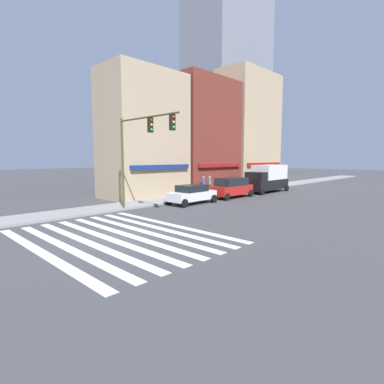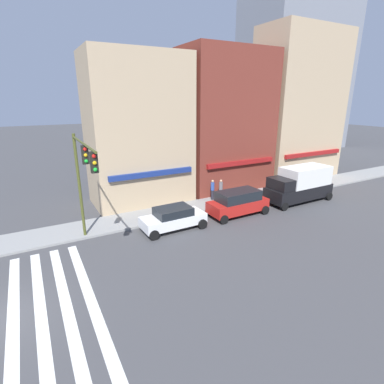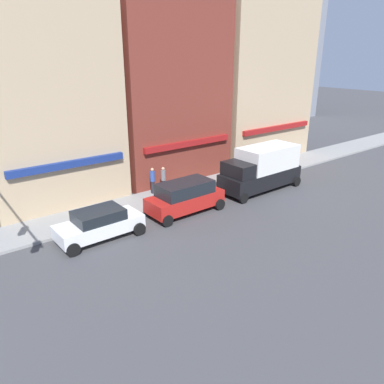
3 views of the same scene
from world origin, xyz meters
name	(u,v)px [view 1 (image 1 of 3)]	position (x,y,z in m)	size (l,w,h in m)	color
ground_plane	(118,236)	(0.00, 0.00, 0.00)	(200.00, 200.00, 0.00)	#424244
sidewalk_left	(56,215)	(0.00, 7.50, 0.07)	(120.00, 3.00, 0.15)	gray
crosswalk_stripes	(118,236)	(0.00, 0.00, 0.00)	(7.54, 10.80, 0.01)	silver
storefront_row	(212,133)	(20.58, 11.50, 6.89)	(27.07, 5.30, 15.54)	tan
tower_distant	(228,73)	(44.41, 27.44, 21.56)	(17.89, 10.87, 43.12)	gray
traffic_signal	(140,142)	(4.52, 4.21, 4.88)	(0.32, 6.15, 6.68)	#474C1E
sedan_white	(192,194)	(10.08, 4.70, 0.84)	(4.44, 2.02, 1.59)	white
suv_red	(231,187)	(15.57, 4.70, 1.03)	(4.73, 2.12, 1.94)	#B21E19
box_truck_black	(267,178)	(22.19, 4.70, 1.59)	(6.23, 2.42, 3.04)	black
pedestrian_green_top	(255,181)	(23.13, 6.89, 1.07)	(0.32, 0.32, 1.77)	#23232D
pedestrian_blue_shirt	(204,184)	(15.61, 8.37, 1.07)	(0.32, 0.32, 1.77)	#23232D
pedestrian_grey_coat	(210,184)	(16.29, 8.11, 1.07)	(0.32, 0.32, 1.77)	#23232D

